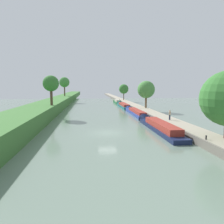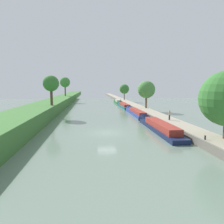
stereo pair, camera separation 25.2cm
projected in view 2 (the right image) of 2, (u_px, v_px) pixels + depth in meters
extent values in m
plane|color=slate|center=(107.00, 133.00, 28.35)|extent=(160.00, 160.00, 0.00)
cube|color=#3D7033|center=(10.00, 126.00, 26.86)|extent=(6.73, 260.00, 2.50)
cube|color=#9E937F|center=(183.00, 128.00, 29.44)|extent=(3.18, 260.00, 0.86)
cube|color=#6B665B|center=(172.00, 128.00, 29.26)|extent=(0.25, 260.00, 0.91)
cube|color=#141E42|center=(159.00, 129.00, 29.64)|extent=(2.18, 14.92, 0.57)
cube|color=maroon|center=(161.00, 125.00, 28.82)|extent=(1.78, 10.44, 0.82)
cone|color=#141E42|center=(145.00, 120.00, 37.65)|extent=(2.07, 1.31, 2.07)
cube|color=#283D93|center=(136.00, 113.00, 46.16)|extent=(1.86, 15.77, 0.65)
cube|color=maroon|center=(137.00, 111.00, 45.30)|extent=(1.52, 11.04, 0.60)
cone|color=#283D93|center=(129.00, 109.00, 54.49)|extent=(1.76, 1.11, 1.76)
cube|color=#195B60|center=(124.00, 106.00, 62.36)|extent=(2.04, 14.54, 0.64)
cube|color=maroon|center=(124.00, 104.00, 61.56)|extent=(1.67, 10.18, 0.64)
cone|color=#195B60|center=(120.00, 104.00, 70.13)|extent=(1.94, 1.22, 1.94)
cube|color=#1E6033|center=(118.00, 102.00, 76.80)|extent=(1.83, 9.82, 0.73)
cube|color=#B2A893|center=(118.00, 101.00, 76.22)|extent=(1.50, 6.87, 0.75)
cone|color=#1E6033|center=(116.00, 101.00, 82.18)|extent=(1.74, 1.10, 1.74)
cylinder|color=brown|center=(146.00, 101.00, 52.67)|extent=(0.51, 0.51, 3.51)
sphere|color=#47843D|center=(146.00, 90.00, 52.30)|extent=(4.45, 4.45, 4.45)
cylinder|color=#4C3828|center=(124.00, 96.00, 83.91)|extent=(0.31, 0.31, 3.36)
sphere|color=#33702D|center=(124.00, 89.00, 83.56)|extent=(3.91, 3.91, 3.91)
cylinder|color=#4C3828|center=(65.00, 91.00, 82.13)|extent=(0.48, 0.48, 4.42)
sphere|color=#3D7F38|center=(65.00, 82.00, 81.71)|extent=(4.07, 4.07, 4.07)
cylinder|color=#4C3828|center=(51.00, 97.00, 42.30)|extent=(0.52, 0.52, 3.62)
sphere|color=#33702D|center=(51.00, 83.00, 41.96)|extent=(3.28, 3.28, 3.28)
cylinder|color=#282D42|center=(169.00, 118.00, 33.91)|extent=(0.26, 0.26, 0.82)
cylinder|color=tan|center=(170.00, 113.00, 33.82)|extent=(0.34, 0.34, 0.62)
sphere|color=tan|center=(170.00, 111.00, 33.77)|extent=(0.22, 0.22, 0.22)
cylinder|color=black|center=(205.00, 138.00, 21.44)|extent=(0.16, 0.16, 0.45)
cylinder|color=black|center=(120.00, 100.00, 82.28)|extent=(0.16, 0.16, 0.45)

